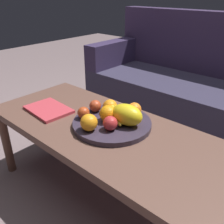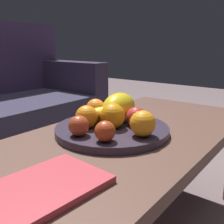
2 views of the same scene
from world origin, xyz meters
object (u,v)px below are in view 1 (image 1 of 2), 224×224
Objects in this scene: couch at (192,91)px; orange_back at (88,122)px; apple_front at (95,106)px; orange_left at (108,114)px; coffee_table at (104,135)px; apple_left at (84,113)px; banana_bunch at (119,114)px; fruit_bowl at (112,123)px; orange_right at (110,107)px; orange_front at (134,110)px; magazine at (48,109)px; apple_right at (110,123)px; melon_large_front at (127,115)px.

orange_back is (0.03, -1.19, 0.21)m from couch.
apple_front is at bearing 125.59° from orange_back.
orange_left is (0.04, -1.07, 0.21)m from couch.
coffee_table is at bearing 87.21° from orange_back.
apple_front is 0.09m from apple_left.
couch is 1.05m from apple_front.
orange_left is 0.06m from banana_bunch.
orange_left is at bearing -136.26° from fruit_bowl.
orange_right is 0.96× the size of orange_back.
fruit_bowl is at bearing -41.73° from orange_right.
orange_front is at bearing 73.53° from orange_back.
apple_left is at bearing 13.07° from magazine.
banana_bunch reaches higher than coffee_table.
orange_back is 0.35m from magazine.
orange_left reaches higher than orange_right.
orange_right is (-0.05, 0.07, -0.00)m from orange_left.
apple_front is at bearing 164.12° from orange_left.
couch is 1.04m from banana_bunch.
apple_left is 0.91× the size of apple_right.
coffee_table is 0.17m from melon_large_front.
fruit_bowl is 0.15m from orange_back.
banana_bunch is (0.15, 0.01, -0.00)m from apple_front.
couch is 6.80× the size of magazine.
apple_left is (-0.06, -0.13, -0.01)m from orange_right.
coffee_table is 17.77× the size of orange_front.
coffee_table is 3.32× the size of fruit_bowl.
melon_large_front is at bearing -7.68° from banana_bunch.
apple_front is 0.94× the size of apple_right.
orange_back is at bearing -121.71° from melon_large_front.
fruit_bowl is 0.10m from melon_large_front.
melon_large_front reaches higher than orange_front.
orange_left is 1.05× the size of orange_back.
orange_right is at bearing -90.39° from couch.
coffee_table is 19.12× the size of apple_right.
orange_back is 0.10m from apple_right.
magazine is (-0.35, -0.07, 0.06)m from coffee_table.
apple_left is at bearing -82.83° from apple_front.
orange_right is 1.13× the size of apple_right.
apple_right is at bearing -25.33° from apple_front.
coffee_table is at bearing -27.02° from apple_front.
banana_bunch is at bearing 55.86° from orange_left.
melon_large_front is 0.92× the size of banana_bunch.
apple_right is (0.05, -0.07, 0.05)m from fruit_bowl.
apple_right is (0.07, -0.03, 0.11)m from coffee_table.
orange_back is (-0.01, -0.12, -0.00)m from orange_left.
coffee_table is at bearing -114.23° from orange_front.
orange_back is 1.18× the size of apple_right.
orange_front is at bearing 67.60° from fruit_bowl.
banana_bunch reaches higher than fruit_bowl.
banana_bunch is (0.08, -0.03, -0.01)m from orange_right.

